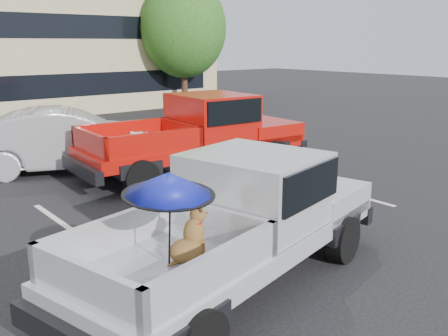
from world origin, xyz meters
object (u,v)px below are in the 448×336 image
(tree_right, at_px, (183,28))
(red_pickup, at_px, (206,130))
(silver_pickup, at_px, (245,211))
(silver_sedan, at_px, (68,140))
(tree_back, at_px, (66,27))

(tree_right, bearing_deg, red_pickup, -122.47)
(silver_pickup, relative_size, silver_sedan, 1.14)
(tree_right, bearing_deg, silver_pickup, -122.42)
(silver_sedan, bearing_deg, silver_pickup, -162.09)
(tree_back, xyz_separation_m, silver_pickup, (-7.76, -24.95, -3.36))
(silver_pickup, bearing_deg, red_pickup, 44.46)
(tree_back, height_order, silver_sedan, tree_back)
(tree_right, relative_size, silver_pickup, 1.13)
(tree_back, bearing_deg, silver_pickup, -107.28)
(tree_right, bearing_deg, tree_back, 110.56)
(red_pickup, height_order, silver_sedan, red_pickup)
(tree_right, relative_size, tree_back, 0.95)
(silver_pickup, bearing_deg, silver_sedan, 72.45)
(tree_right, relative_size, silver_sedan, 1.30)
(silver_pickup, height_order, silver_sedan, silver_pickup)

